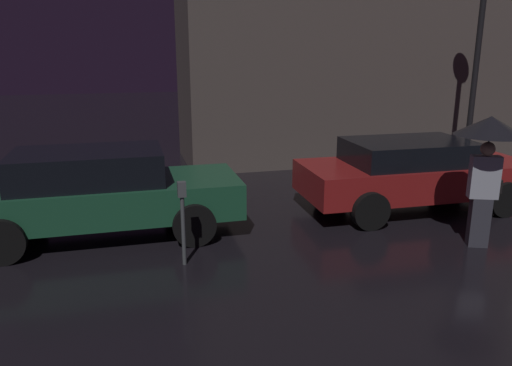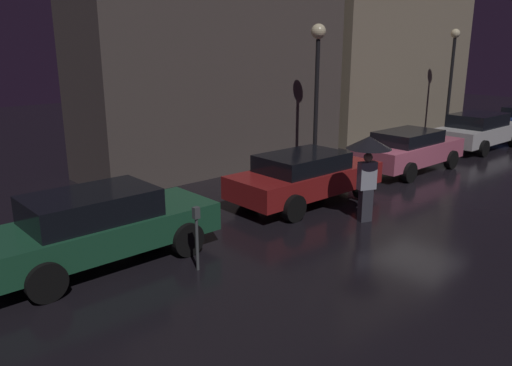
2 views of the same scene
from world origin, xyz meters
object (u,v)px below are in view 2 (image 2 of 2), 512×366
object	(u,v)px
parked_car_red	(305,176)
street_lamp_near	(317,65)
parking_meter	(197,231)
street_lamp_far	(452,66)
parked_car_white	(478,130)
pedestrian_with_umbrella	(368,154)
parked_car_green	(99,225)
parked_car_pink	(409,149)

from	to	relation	value
parked_car_red	street_lamp_near	bearing A→B (deg)	38.41
parking_meter	street_lamp_far	xyz separation A→B (m)	(16.71, 3.83, 2.45)
parked_car_white	pedestrian_with_umbrella	world-z (taller)	pedestrian_with_umbrella
parked_car_green	street_lamp_far	bearing A→B (deg)	7.50
parked_car_green	parked_car_white	size ratio (longest dim) A/B	0.98
parked_car_red	street_lamp_near	world-z (taller)	street_lamp_near
parked_car_white	street_lamp_far	distance (m)	3.48
pedestrian_with_umbrella	parking_meter	distance (m)	4.74
parked_car_pink	parking_meter	bearing A→B (deg)	-170.55
parked_car_white	parking_meter	world-z (taller)	parked_car_white
parked_car_pink	pedestrian_with_umbrella	xyz separation A→B (m)	(-5.26, -2.05, 0.92)
parked_car_white	parked_car_green	bearing A→B (deg)	-178.36
parking_meter	pedestrian_with_umbrella	bearing A→B (deg)	-5.77
parked_car_pink	parked_car_white	size ratio (longest dim) A/B	0.93
pedestrian_with_umbrella	parked_car_white	bearing A→B (deg)	33.40
parked_car_pink	pedestrian_with_umbrella	bearing A→B (deg)	-158.33
parking_meter	street_lamp_far	size ratio (longest dim) A/B	0.26
parked_car_white	street_lamp_far	size ratio (longest dim) A/B	0.96
parked_car_red	pedestrian_with_umbrella	world-z (taller)	pedestrian_with_umbrella
parking_meter	parked_car_white	bearing A→B (deg)	6.47
parked_car_red	street_lamp_far	xyz separation A→B (m)	(12.06, 2.30, 2.49)
parked_car_green	parked_car_pink	xyz separation A→B (m)	(11.11, 0.06, -0.04)
street_lamp_near	parked_car_green	bearing A→B (deg)	-165.76
parked_car_red	parked_car_white	xyz separation A→B (m)	(10.74, 0.22, 0.03)
parked_car_white	parking_meter	bearing A→B (deg)	-172.65
parked_car_pink	parked_car_white	bearing A→B (deg)	2.10
parked_car_white	parked_car_pink	bearing A→B (deg)	-177.39
parked_car_green	street_lamp_far	world-z (taller)	street_lamp_far
pedestrian_with_umbrella	parking_meter	bearing A→B (deg)	-164.00
street_lamp_far	parking_meter	bearing A→B (deg)	-167.09
parked_car_red	parked_car_pink	world-z (taller)	parked_car_pink
parked_car_red	pedestrian_with_umbrella	bearing A→B (deg)	-89.66
parked_car_red	parking_meter	distance (m)	4.90
street_lamp_near	street_lamp_far	bearing A→B (deg)	0.50
parked_car_red	street_lamp_far	size ratio (longest dim) A/B	0.93
street_lamp_near	street_lamp_far	size ratio (longest dim) A/B	0.99
parked_car_green	pedestrian_with_umbrella	bearing A→B (deg)	-18.64
parked_car_red	parked_car_white	distance (m)	10.74
parked_car_red	parked_car_white	bearing A→B (deg)	2.07
parked_car_pink	parking_meter	size ratio (longest dim) A/B	3.45
parked_car_pink	pedestrian_with_umbrella	distance (m)	5.72
parked_car_pink	parked_car_green	bearing A→B (deg)	-179.34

